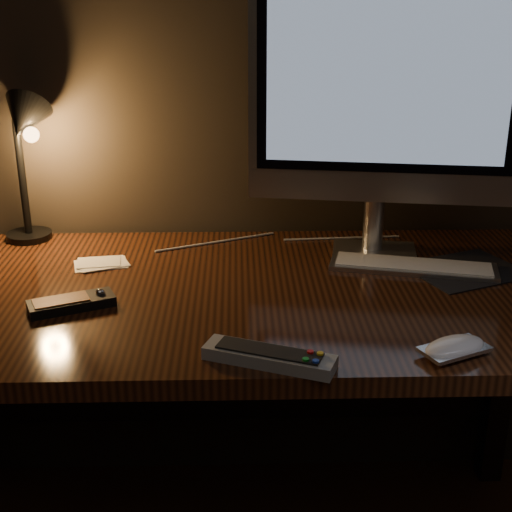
{
  "coord_description": "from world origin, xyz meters",
  "views": [
    {
      "loc": [
        0.02,
        0.46,
        1.35
      ],
      "look_at": [
        0.05,
        1.73,
        0.87
      ],
      "focal_mm": 50.0,
      "sensor_mm": 36.0,
      "label": 1
    }
  ],
  "objects_px": {
    "desk": "(230,328)",
    "desk_lamp": "(24,141)",
    "keyboard": "(413,266)",
    "tv_remote": "(269,357)",
    "monitor": "(385,98)",
    "media_remote": "(72,303)",
    "mouse": "(454,350)"
  },
  "relations": [
    {
      "from": "desk_lamp",
      "to": "monitor",
      "type": "bearing_deg",
      "value": -20.88
    },
    {
      "from": "desk",
      "to": "media_remote",
      "type": "bearing_deg",
      "value": -153.07
    },
    {
      "from": "monitor",
      "to": "tv_remote",
      "type": "distance_m",
      "value": 0.68
    },
    {
      "from": "monitor",
      "to": "mouse",
      "type": "bearing_deg",
      "value": -75.09
    },
    {
      "from": "keyboard",
      "to": "media_remote",
      "type": "relative_size",
      "value": 2.09
    },
    {
      "from": "desk",
      "to": "mouse",
      "type": "distance_m",
      "value": 0.56
    },
    {
      "from": "tv_remote",
      "to": "media_remote",
      "type": "bearing_deg",
      "value": 170.55
    },
    {
      "from": "desk",
      "to": "keyboard",
      "type": "distance_m",
      "value": 0.44
    },
    {
      "from": "desk_lamp",
      "to": "media_remote",
      "type": "bearing_deg",
      "value": -78.96
    },
    {
      "from": "desk",
      "to": "desk_lamp",
      "type": "bearing_deg",
      "value": 154.7
    },
    {
      "from": "desk",
      "to": "mouse",
      "type": "height_order",
      "value": "mouse"
    },
    {
      "from": "keyboard",
      "to": "tv_remote",
      "type": "height_order",
      "value": "tv_remote"
    },
    {
      "from": "desk",
      "to": "tv_remote",
      "type": "xyz_separation_m",
      "value": [
        0.07,
        -0.39,
        0.14
      ]
    },
    {
      "from": "keyboard",
      "to": "desk_lamp",
      "type": "bearing_deg",
      "value": -178.55
    },
    {
      "from": "mouse",
      "to": "keyboard",
      "type": "bearing_deg",
      "value": 61.91
    },
    {
      "from": "desk",
      "to": "monitor",
      "type": "height_order",
      "value": "monitor"
    },
    {
      "from": "desk",
      "to": "desk_lamp",
      "type": "height_order",
      "value": "desk_lamp"
    },
    {
      "from": "mouse",
      "to": "tv_remote",
      "type": "height_order",
      "value": "tv_remote"
    },
    {
      "from": "keyboard",
      "to": "tv_remote",
      "type": "distance_m",
      "value": 0.55
    },
    {
      "from": "media_remote",
      "to": "desk_lamp",
      "type": "relative_size",
      "value": 0.47
    },
    {
      "from": "monitor",
      "to": "mouse",
      "type": "relative_size",
      "value": 5.26
    },
    {
      "from": "media_remote",
      "to": "tv_remote",
      "type": "distance_m",
      "value": 0.45
    },
    {
      "from": "monitor",
      "to": "keyboard",
      "type": "distance_m",
      "value": 0.38
    },
    {
      "from": "tv_remote",
      "to": "desk_lamp",
      "type": "bearing_deg",
      "value": 153.63
    },
    {
      "from": "desk",
      "to": "monitor",
      "type": "xyz_separation_m",
      "value": [
        0.35,
        0.11,
        0.5
      ]
    },
    {
      "from": "desk",
      "to": "mouse",
      "type": "xyz_separation_m",
      "value": [
        0.39,
        -0.38,
        0.14
      ]
    },
    {
      "from": "monitor",
      "to": "keyboard",
      "type": "height_order",
      "value": "monitor"
    },
    {
      "from": "keyboard",
      "to": "tv_remote",
      "type": "xyz_separation_m",
      "value": [
        -0.35,
        -0.42,
        0.01
      ]
    },
    {
      "from": "mouse",
      "to": "desk_lamp",
      "type": "xyz_separation_m",
      "value": [
        -0.88,
        0.61,
        0.25
      ]
    },
    {
      "from": "tv_remote",
      "to": "desk",
      "type": "bearing_deg",
      "value": 121.99
    },
    {
      "from": "monitor",
      "to": "media_remote",
      "type": "relative_size",
      "value": 3.53
    },
    {
      "from": "desk",
      "to": "media_remote",
      "type": "xyz_separation_m",
      "value": [
        -0.31,
        -0.16,
        0.14
      ]
    }
  ]
}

